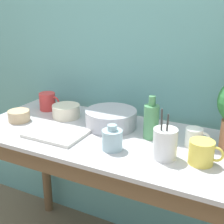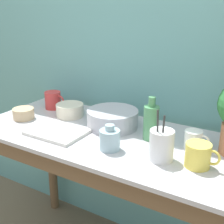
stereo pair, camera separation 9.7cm
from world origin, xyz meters
name	(u,v)px [view 1 (the left image)]	position (x,y,z in m)	size (l,w,h in m)	color
wall_back	(143,46)	(0.00, 0.67, 1.20)	(6.00, 0.05, 2.40)	#609E9E
counter_table	(110,168)	(0.00, 0.28, 0.66)	(1.40, 0.61, 0.82)	brown
bowl_wash_large	(111,118)	(-0.06, 0.40, 0.87)	(0.26, 0.26, 0.09)	#A8A8B2
bottle_tall	(151,121)	(0.17, 0.37, 0.91)	(0.07, 0.07, 0.21)	#4C8C59
bottle_short	(112,139)	(0.07, 0.18, 0.87)	(0.09, 0.09, 0.11)	#93B2BC
mug_white	(194,137)	(0.38, 0.37, 0.86)	(0.11, 0.08, 0.08)	white
mug_red	(48,101)	(-0.51, 0.46, 0.87)	(0.13, 0.09, 0.10)	#C63838
mug_yellow	(202,152)	(0.44, 0.23, 0.87)	(0.14, 0.10, 0.10)	#E5CC4C
bowl_small_tan	(19,116)	(-0.53, 0.25, 0.85)	(0.12, 0.12, 0.06)	tan
bowl_small_cream	(66,111)	(-0.34, 0.41, 0.86)	(0.15, 0.15, 0.07)	beige
utensil_cup	(165,144)	(0.29, 0.20, 0.89)	(0.10, 0.10, 0.22)	silver
tray_board	(56,133)	(-0.24, 0.19, 0.83)	(0.28, 0.20, 0.02)	beige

